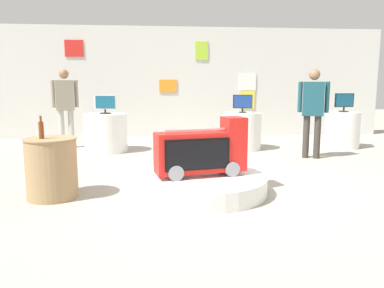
% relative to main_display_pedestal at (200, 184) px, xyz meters
% --- Properties ---
extents(ground_plane, '(30.00, 30.00, 0.00)m').
position_rel_main_display_pedestal_xyz_m(ground_plane, '(0.36, 0.33, -0.11)').
color(ground_plane, '#A8A091').
extents(back_wall_display, '(10.32, 0.13, 2.83)m').
position_rel_main_display_pedestal_xyz_m(back_wall_display, '(0.36, 5.33, 1.31)').
color(back_wall_display, silver).
rests_on(back_wall_display, ground).
extents(main_display_pedestal, '(1.70, 1.70, 0.23)m').
position_rel_main_display_pedestal_xyz_m(main_display_pedestal, '(0.00, 0.00, 0.00)').
color(main_display_pedestal, white).
rests_on(main_display_pedestal, ground).
extents(novelty_firetruck_tv, '(1.19, 0.55, 0.74)m').
position_rel_main_display_pedestal_xyz_m(novelty_firetruck_tv, '(0.02, -0.00, 0.42)').
color(novelty_firetruck_tv, gray).
rests_on(novelty_firetruck_tv, main_display_pedestal).
extents(display_pedestal_left_rear, '(0.73, 0.73, 0.79)m').
position_rel_main_display_pedestal_xyz_m(display_pedestal_left_rear, '(3.54, 3.24, 0.28)').
color(display_pedestal_left_rear, white).
rests_on(display_pedestal_left_rear, ground).
extents(tv_on_left_rear, '(0.44, 0.21, 0.40)m').
position_rel_main_display_pedestal_xyz_m(tv_on_left_rear, '(3.54, 3.23, 0.89)').
color(tv_on_left_rear, black).
rests_on(tv_on_left_rear, display_pedestal_left_rear).
extents(display_pedestal_center_rear, '(0.81, 0.81, 0.79)m').
position_rel_main_display_pedestal_xyz_m(display_pedestal_center_rear, '(1.29, 3.23, 0.28)').
color(display_pedestal_center_rear, white).
rests_on(display_pedestal_center_rear, ground).
extents(tv_on_center_rear, '(0.40, 0.16, 0.38)m').
position_rel_main_display_pedestal_xyz_m(tv_on_center_rear, '(1.29, 3.23, 0.89)').
color(tv_on_center_rear, black).
rests_on(tv_on_center_rear, display_pedestal_center_rear).
extents(display_pedestal_right_rear, '(0.87, 0.87, 0.79)m').
position_rel_main_display_pedestal_xyz_m(display_pedestal_right_rear, '(-1.57, 3.24, 0.28)').
color(display_pedestal_right_rear, white).
rests_on(display_pedestal_right_rear, ground).
extents(tv_on_right_rear, '(0.45, 0.23, 0.38)m').
position_rel_main_display_pedestal_xyz_m(tv_on_right_rear, '(-1.57, 3.23, 0.87)').
color(tv_on_right_rear, black).
rests_on(tv_on_right_rear, display_pedestal_right_rear).
extents(side_table_round, '(0.63, 0.63, 0.74)m').
position_rel_main_display_pedestal_xyz_m(side_table_round, '(-1.83, -0.03, 0.27)').
color(side_table_round, '#9E7F56').
rests_on(side_table_round, ground).
extents(bottle_on_side_table, '(0.06, 0.06, 0.27)m').
position_rel_main_display_pedestal_xyz_m(bottle_on_side_table, '(-1.91, -0.08, 0.74)').
color(bottle_on_side_table, brown).
rests_on(bottle_on_side_table, side_table_round).
extents(shopper_browsing_near_truck, '(0.55, 0.28, 1.70)m').
position_rel_main_display_pedestal_xyz_m(shopper_browsing_near_truck, '(-2.48, 3.79, 0.88)').
color(shopper_browsing_near_truck, '#B2ADA3').
rests_on(shopper_browsing_near_truck, ground).
extents(shopper_browsing_rear, '(0.52, 0.33, 1.66)m').
position_rel_main_display_pedestal_xyz_m(shopper_browsing_rear, '(2.37, 2.13, 0.85)').
color(shopper_browsing_rear, '#38332D').
rests_on(shopper_browsing_rear, ground).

